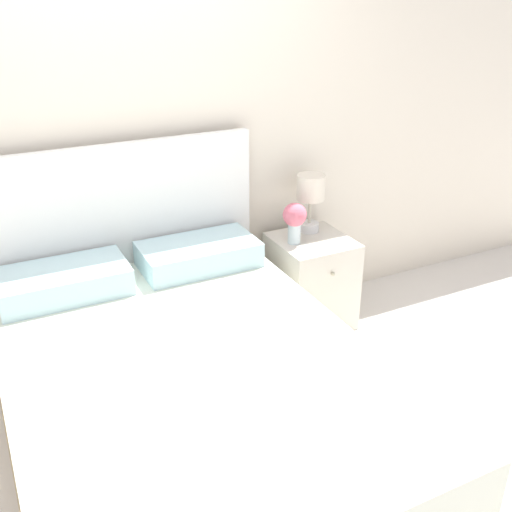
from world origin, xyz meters
name	(u,v)px	position (x,y,z in m)	size (l,w,h in m)	color
ground_plane	(132,344)	(0.00, 0.00, 0.00)	(12.00, 12.00, 0.00)	silver
wall_back	(106,130)	(0.00, 0.07, 1.30)	(8.00, 0.06, 2.60)	silver
bed	(187,395)	(0.00, -0.99, 0.31)	(1.56, 2.14, 1.25)	tan
nightstand	(311,281)	(1.11, -0.25, 0.29)	(0.45, 0.48, 0.58)	silver
table_lamp	(310,194)	(1.16, -0.13, 0.83)	(0.17, 0.17, 0.37)	white
flower_vase	(295,219)	(0.99, -0.24, 0.73)	(0.14, 0.14, 0.25)	silver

